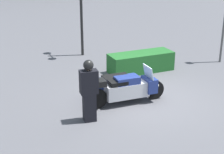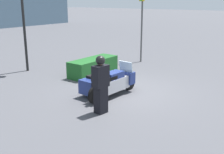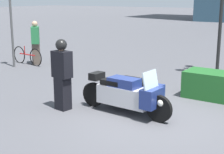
{
  "view_description": "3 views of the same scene",
  "coord_description": "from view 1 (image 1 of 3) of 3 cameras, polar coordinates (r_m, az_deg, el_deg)",
  "views": [
    {
      "loc": [
        -5.06,
        -8.74,
        4.48
      ],
      "look_at": [
        -1.02,
        0.41,
        0.76
      ],
      "focal_mm": 55.0,
      "sensor_mm": 36.0,
      "label": 1
    },
    {
      "loc": [
        -8.34,
        -5.67,
        3.34
      ],
      "look_at": [
        -1.17,
        -0.31,
        0.85
      ],
      "focal_mm": 45.0,
      "sensor_mm": 36.0,
      "label": 2
    },
    {
      "loc": [
        3.5,
        -6.72,
        2.75
      ],
      "look_at": [
        -0.78,
        -0.5,
        0.99
      ],
      "focal_mm": 55.0,
      "sensor_mm": 36.0,
      "label": 3
    }
  ],
  "objects": [
    {
      "name": "ground_plane",
      "position": [
        11.05,
        5.72,
        -3.64
      ],
      "size": [
        160.0,
        160.0,
        0.0
      ],
      "primitive_type": "plane",
      "color": "#4C4C51"
    },
    {
      "name": "police_motorcycle",
      "position": [
        10.77,
        2.01,
        -1.54
      ],
      "size": [
        2.55,
        1.24,
        1.15
      ],
      "rotation": [
        0.0,
        0.0,
        -0.04
      ],
      "color": "black",
      "rests_on": "ground"
    },
    {
      "name": "hedge_bush_curbside",
      "position": [
        13.42,
        4.82,
        2.48
      ],
      "size": [
        2.54,
        0.89,
        0.74
      ],
      "primitive_type": "cube",
      "color": "#1E5623",
      "rests_on": "ground"
    },
    {
      "name": "officer_rider",
      "position": [
        9.3,
        -3.85,
        -2.06
      ],
      "size": [
        0.51,
        0.34,
        1.77
      ],
      "rotation": [
        0.0,
        0.0,
        -1.68
      ],
      "color": "black",
      "rests_on": "ground"
    }
  ]
}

